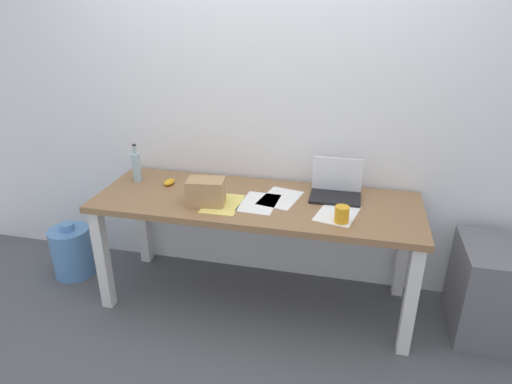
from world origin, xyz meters
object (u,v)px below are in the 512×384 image
Objects in this scene: laptop_right at (336,189)px; coffee_mug at (342,215)px; cardboard_box at (206,192)px; filing_cabinet at (491,290)px; computer_mouse at (169,182)px; desk at (256,213)px; beer_bottle at (136,166)px; water_cooler_jug at (72,251)px.

coffee_mug is (0.05, -0.34, -0.01)m from laptop_right.
cardboard_box reaches higher than coffee_mug.
laptop_right is 1.42× the size of cardboard_box.
coffee_mug is at bearing -167.04° from filing_cabinet.
filing_cabinet is (2.04, -0.08, -0.47)m from computer_mouse.
beer_bottle is (-0.84, 0.11, 0.20)m from desk.
water_cooler_jug is at bearing -179.44° from filing_cabinet.
desk is 9.18× the size of cardboard_box.
cardboard_box is (-0.27, -0.13, 0.17)m from desk.
desk is at bearing 25.19° from cardboard_box.
coffee_mug is at bearing -19.38° from desk.
desk is at bearing -162.22° from laptop_right.
filing_cabinet is at bearing -2.30° from beer_bottle.
desk is at bearing 160.62° from coffee_mug.
desk is 0.35m from cardboard_box.
cardboard_box is at bearing -25.88° from computer_mouse.
beer_bottle is 0.62m from cardboard_box.
filing_cabinet is at bearing 0.56° from water_cooler_jug.
computer_mouse is at bearing 145.72° from cardboard_box.
desk is at bearing 0.21° from water_cooler_jug.
cardboard_box reaches higher than filing_cabinet.
desk is 3.45× the size of filing_cabinet.
coffee_mug is 0.23× the size of water_cooler_jug.
coffee_mug is 1.05m from filing_cabinet.
desk is 1.47m from filing_cabinet.
beer_bottle is 2.34m from filing_cabinet.
cardboard_box reaches higher than desk.
water_cooler_jug is (-1.37, -0.01, -0.46)m from desk.
laptop_right reaches higher than cardboard_box.
water_cooler_jug is (-1.90, 0.18, -0.61)m from coffee_mug.
laptop_right is 1.95m from water_cooler_jug.
coffee_mug reaches higher than filing_cabinet.
coffee_mug is at bearing -5.72° from computer_mouse.
cardboard_box is 1.79m from filing_cabinet.
coffee_mug reaches higher than water_cooler_jug.
water_cooler_jug is at bearing 173.57° from cardboard_box.
cardboard_box is (0.34, -0.23, 0.06)m from computer_mouse.
beer_bottle is at bearing 172.39° from desk.
laptop_right is at bearing 99.08° from coffee_mug.
laptop_right is at bearing 20.59° from cardboard_box.
computer_mouse is at bearing 170.61° from desk.
beer_bottle reaches higher than laptop_right.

